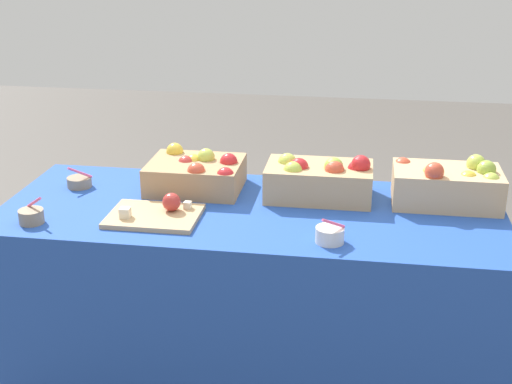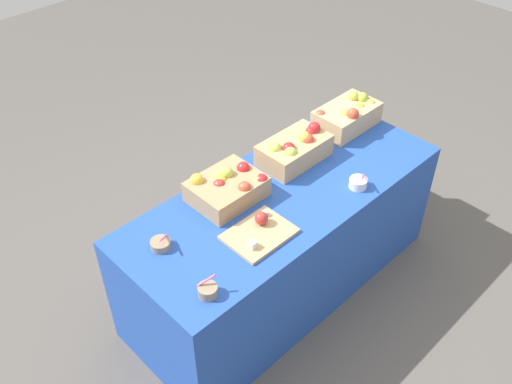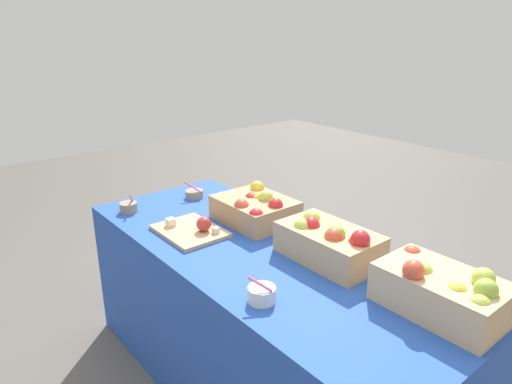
# 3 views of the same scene
# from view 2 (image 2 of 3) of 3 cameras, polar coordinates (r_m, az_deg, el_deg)

# --- Properties ---
(ground_plane) EXTENTS (10.00, 10.00, 0.00)m
(ground_plane) POSITION_cam_2_polar(r_m,az_deg,el_deg) (3.58, 2.45, -8.99)
(ground_plane) COLOR #56514C
(table) EXTENTS (1.90, 0.76, 0.74)m
(table) POSITION_cam_2_polar(r_m,az_deg,el_deg) (3.31, 2.63, -4.81)
(table) COLOR #234CAD
(table) RESTS_ON ground_plane
(apple_crate_left) EXTENTS (0.40, 0.25, 0.19)m
(apple_crate_left) POSITION_cam_2_polar(r_m,az_deg,el_deg) (3.57, 9.16, 7.60)
(apple_crate_left) COLOR tan
(apple_crate_left) RESTS_ON table
(apple_crate_middle) EXTENTS (0.41, 0.24, 0.18)m
(apple_crate_middle) POSITION_cam_2_polar(r_m,az_deg,el_deg) (3.24, 3.93, 4.36)
(apple_crate_middle) COLOR tan
(apple_crate_middle) RESTS_ON table
(apple_crate_right) EXTENTS (0.37, 0.30, 0.16)m
(apple_crate_right) POSITION_cam_2_polar(r_m,az_deg,el_deg) (2.98, -2.81, 0.47)
(apple_crate_right) COLOR tan
(apple_crate_right) RESTS_ON table
(cutting_board_front) EXTENTS (0.33, 0.25, 0.09)m
(cutting_board_front) POSITION_cam_2_polar(r_m,az_deg,el_deg) (2.80, 0.35, -3.97)
(cutting_board_front) COLOR tan
(cutting_board_front) RESTS_ON table
(sample_bowl_near) EXTENTS (0.09, 0.09, 0.10)m
(sample_bowl_near) POSITION_cam_2_polar(r_m,az_deg,el_deg) (2.54, -4.87, -9.83)
(sample_bowl_near) COLOR gray
(sample_bowl_near) RESTS_ON table
(sample_bowl_mid) EXTENTS (0.10, 0.10, 0.10)m
(sample_bowl_mid) POSITION_cam_2_polar(r_m,az_deg,el_deg) (3.12, 10.22, 0.90)
(sample_bowl_mid) COLOR silver
(sample_bowl_mid) RESTS_ON table
(sample_bowl_far) EXTENTS (0.10, 0.10, 0.10)m
(sample_bowl_far) POSITION_cam_2_polar(r_m,az_deg,el_deg) (2.77, -9.55, -5.18)
(sample_bowl_far) COLOR gray
(sample_bowl_far) RESTS_ON table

